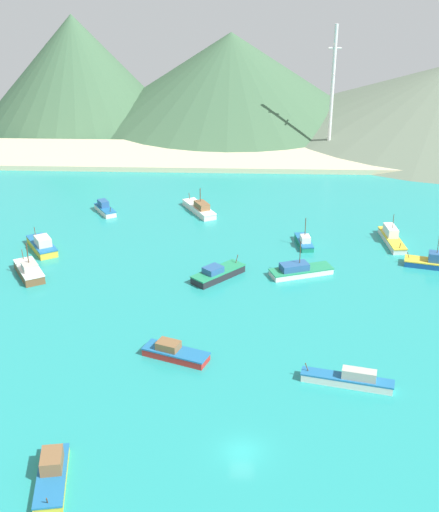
{
  "coord_description": "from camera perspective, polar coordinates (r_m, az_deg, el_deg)",
  "views": [
    {
      "loc": [
        -0.12,
        -56.33,
        48.12
      ],
      "look_at": [
        -4.32,
        47.98,
        0.77
      ],
      "focal_mm": 47.56,
      "sensor_mm": 36.0,
      "label": 1
    }
  ],
  "objects": [
    {
      "name": "fishing_boat_13",
      "position": [
        110.25,
        6.74,
        -1.2
      ],
      "size": [
        10.72,
        6.47,
        5.89
      ],
      "color": "silver",
      "rests_on": "ground"
    },
    {
      "name": "fishing_boat_2",
      "position": [
        117.57,
        17.75,
        -0.47
      ],
      "size": [
        9.79,
        5.07,
        5.6
      ],
      "color": "#14478C",
      "rests_on": "ground"
    },
    {
      "name": "hill_west",
      "position": [
        215.57,
        -12.04,
        15.19
      ],
      "size": [
        58.36,
        58.36,
        31.04
      ],
      "color": "#3D6042",
      "rests_on": "ground"
    },
    {
      "name": "beach_strip",
      "position": [
        172.63,
        2.28,
        8.4
      ],
      "size": [
        247.0,
        25.33,
        1.2
      ],
      "primitive_type": "cube",
      "color": "beige",
      "rests_on": "ground"
    },
    {
      "name": "fishing_boat_8",
      "position": [
        108.4,
        -0.17,
        -1.47
      ],
      "size": [
        8.77,
        9.01,
        2.67
      ],
      "color": "#232328",
      "rests_on": "ground"
    },
    {
      "name": "hill_central",
      "position": [
        209.95,
        0.96,
        14.78
      ],
      "size": [
        83.91,
        83.91,
        26.13
      ],
      "color": "#3D6042",
      "rests_on": "ground"
    },
    {
      "name": "fishing_boat_0",
      "position": [
        125.53,
        14.27,
        1.53
      ],
      "size": [
        3.32,
        10.94,
        5.35
      ],
      "color": "silver",
      "rests_on": "ground"
    },
    {
      "name": "fishing_boat_7",
      "position": [
        84.49,
        10.89,
        -10.14
      ],
      "size": [
        11.29,
        4.41,
        2.34
      ],
      "color": "silver",
      "rests_on": "ground"
    },
    {
      "name": "ground",
      "position": [
        98.96,
        2.09,
        -4.88
      ],
      "size": [
        260.0,
        280.0,
        0.5
      ],
      "color": "teal"
    },
    {
      "name": "fishing_boat_9",
      "position": [
        137.58,
        -9.63,
        3.95
      ],
      "size": [
        5.49,
        7.04,
        2.39
      ],
      "color": "silver",
      "rests_on": "ground"
    },
    {
      "name": "fishing_boat_4",
      "position": [
        135.76,
        -1.68,
        4.02
      ],
      "size": [
        7.5,
        10.78,
        5.18
      ],
      "color": "silver",
      "rests_on": "ground"
    },
    {
      "name": "fishing_boat_6",
      "position": [
        88.31,
        -3.81,
        -8.1
      ],
      "size": [
        9.1,
        5.74,
        2.12
      ],
      "color": "red",
      "rests_on": "ground"
    },
    {
      "name": "fishing_boat_10",
      "position": [
        72.46,
        -13.92,
        -17.24
      ],
      "size": [
        4.31,
        9.28,
        2.39
      ],
      "color": "gold",
      "rests_on": "ground"
    },
    {
      "name": "fishing_boat_5",
      "position": [
        121.33,
        7.14,
        1.21
      ],
      "size": [
        3.05,
        7.22,
        5.31
      ],
      "color": "#198466",
      "rests_on": "ground"
    },
    {
      "name": "fishing_boat_11",
      "position": [
        113.23,
        -15.71,
        -1.2
      ],
      "size": [
        6.96,
        8.9,
        5.94
      ],
      "color": "brown",
      "rests_on": "ground"
    },
    {
      "name": "fishing_boat_1",
      "position": [
        122.29,
        -14.69,
        0.9
      ],
      "size": [
        7.42,
        9.38,
        2.85
      ],
      "color": "gold",
      "rests_on": "ground"
    },
    {
      "name": "radio_tower",
      "position": [
        177.37,
        9.47,
        13.71
      ],
      "size": [
        3.17,
        2.54,
        31.75
      ],
      "color": "silver",
      "rests_on": "ground"
    }
  ]
}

